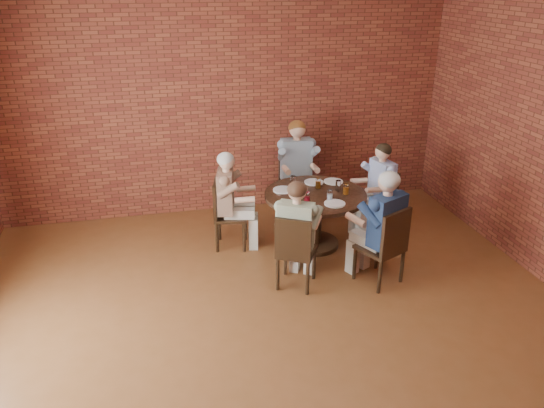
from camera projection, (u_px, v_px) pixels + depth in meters
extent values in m
plane|color=brown|center=(287.00, 351.00, 5.11)|extent=(7.00, 7.00, 0.00)
plane|color=brown|center=(226.00, 98.00, 7.54)|extent=(7.00, 0.00, 7.00)
cylinder|color=#311F10|center=(314.00, 243.00, 7.07)|extent=(0.65, 0.65, 0.06)
cylinder|color=#311F10|center=(314.00, 221.00, 6.94)|extent=(0.19, 0.19, 0.64)
cylinder|color=#3D2316|center=(315.00, 195.00, 6.79)|extent=(1.31, 1.31, 0.05)
cube|color=#311F10|center=(376.00, 204.00, 7.27)|extent=(0.47, 0.47, 0.04)
cube|color=#311F10|center=(389.00, 185.00, 7.23)|extent=(0.12, 0.40, 0.46)
cylinder|color=#311F10|center=(358.00, 216.00, 7.44)|extent=(0.04, 0.04, 0.41)
cylinder|color=#311F10|center=(372.00, 226.00, 7.15)|extent=(0.04, 0.04, 0.41)
cylinder|color=#311F10|center=(378.00, 212.00, 7.56)|extent=(0.04, 0.04, 0.41)
cylinder|color=#311F10|center=(393.00, 221.00, 7.28)|extent=(0.04, 0.04, 0.41)
cube|color=#311F10|center=(297.00, 186.00, 7.86)|extent=(0.49, 0.49, 0.04)
cube|color=#311F10|center=(294.00, 163.00, 7.93)|extent=(0.47, 0.06, 0.53)
cylinder|color=#311F10|center=(286.00, 207.00, 7.73)|extent=(0.04, 0.04, 0.41)
cylinder|color=#311F10|center=(313.00, 205.00, 7.80)|extent=(0.04, 0.04, 0.41)
cylinder|color=#311F10|center=(281.00, 196.00, 8.10)|extent=(0.04, 0.04, 0.41)
cylinder|color=#311F10|center=(306.00, 194.00, 8.16)|extent=(0.04, 0.04, 0.41)
cube|color=#311F10|center=(231.00, 216.00, 6.90)|extent=(0.49, 0.49, 0.04)
cube|color=#311F10|center=(216.00, 198.00, 6.79)|extent=(0.13, 0.41, 0.47)
cylinder|color=#311F10|center=(244.00, 238.00, 6.83)|extent=(0.04, 0.04, 0.41)
cylinder|color=#311F10|center=(245.00, 226.00, 7.15)|extent=(0.04, 0.04, 0.41)
cylinder|color=#311F10|center=(217.00, 238.00, 6.82)|extent=(0.04, 0.04, 0.41)
cylinder|color=#311F10|center=(219.00, 226.00, 7.14)|extent=(0.04, 0.04, 0.41)
cube|color=#311F10|center=(296.00, 252.00, 6.03)|extent=(0.55, 0.55, 0.04)
cube|color=#311F10|center=(293.00, 239.00, 5.76)|extent=(0.37, 0.23, 0.47)
cylinder|color=#311F10|center=(314.00, 264.00, 6.23)|extent=(0.04, 0.04, 0.41)
cylinder|color=#311F10|center=(285.00, 259.00, 6.31)|extent=(0.04, 0.04, 0.41)
cylinder|color=#311F10|center=(308.00, 279.00, 5.92)|extent=(0.04, 0.04, 0.41)
cylinder|color=#311F10|center=(278.00, 274.00, 6.01)|extent=(0.04, 0.04, 0.41)
cube|color=#311F10|center=(380.00, 248.00, 6.10)|extent=(0.59, 0.59, 0.04)
cube|color=#311F10|center=(396.00, 233.00, 5.85)|extent=(0.42, 0.22, 0.51)
cylinder|color=#311F10|center=(377.00, 254.00, 6.44)|extent=(0.04, 0.04, 0.41)
cylinder|color=#311F10|center=(355.00, 264.00, 6.23)|extent=(0.04, 0.04, 0.41)
cylinder|color=#311F10|center=(402.00, 266.00, 6.17)|extent=(0.04, 0.04, 0.41)
cylinder|color=#311F10|center=(380.00, 277.00, 5.95)|extent=(0.04, 0.04, 0.41)
cylinder|color=white|center=(333.00, 181.00, 7.14)|extent=(0.26, 0.26, 0.01)
cylinder|color=white|center=(314.00, 182.00, 7.11)|extent=(0.26, 0.26, 0.01)
cylinder|color=white|center=(283.00, 190.00, 6.86)|extent=(0.26, 0.26, 0.01)
cylinder|color=white|center=(335.00, 204.00, 6.46)|extent=(0.26, 0.26, 0.01)
cylinder|color=white|center=(338.00, 186.00, 6.83)|extent=(0.07, 0.07, 0.14)
cylinder|color=white|center=(318.00, 183.00, 6.91)|extent=(0.07, 0.07, 0.14)
cylinder|color=white|center=(293.00, 181.00, 6.97)|extent=(0.07, 0.07, 0.14)
cylinder|color=white|center=(302.00, 188.00, 6.75)|extent=(0.07, 0.07, 0.14)
cylinder|color=white|center=(293.00, 190.00, 6.68)|extent=(0.07, 0.07, 0.14)
cylinder|color=white|center=(307.00, 198.00, 6.47)|extent=(0.07, 0.07, 0.14)
cylinder|color=white|center=(330.00, 195.00, 6.54)|extent=(0.07, 0.07, 0.14)
cylinder|color=white|center=(346.00, 189.00, 6.72)|extent=(0.07, 0.07, 0.14)
cube|color=black|center=(339.00, 201.00, 6.53)|extent=(0.09, 0.14, 0.01)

